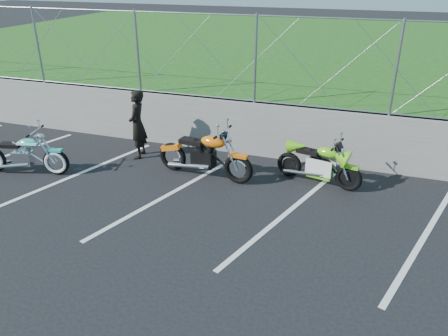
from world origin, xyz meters
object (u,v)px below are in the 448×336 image
(naked_orange, at_px, (206,157))
(sportbike_green, at_px, (320,165))
(cruiser_turquoise, at_px, (25,156))
(person_standing, at_px, (137,124))

(naked_orange, xyz_separation_m, sportbike_green, (2.38, 0.48, -0.06))
(naked_orange, bearing_deg, cruiser_turquoise, -158.03)
(cruiser_turquoise, distance_m, person_standing, 2.57)
(cruiser_turquoise, bearing_deg, person_standing, 28.00)
(cruiser_turquoise, height_order, sportbike_green, cruiser_turquoise)
(cruiser_turquoise, distance_m, sportbike_green, 6.44)
(cruiser_turquoise, relative_size, person_standing, 1.24)
(cruiser_turquoise, height_order, naked_orange, naked_orange)
(naked_orange, bearing_deg, person_standing, 170.08)
(cruiser_turquoise, height_order, person_standing, person_standing)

